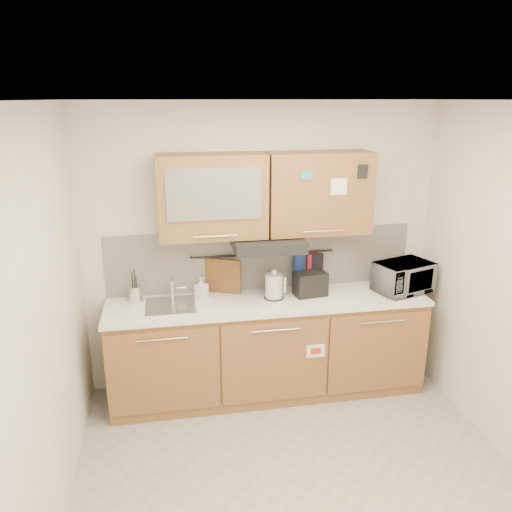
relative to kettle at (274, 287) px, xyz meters
name	(u,v)px	position (x,y,z in m)	size (l,w,h in m)	color
floor	(301,483)	(-0.05, -1.22, -1.03)	(3.20, 3.20, 0.00)	#9E9993
ceiling	(314,100)	(-0.05, -1.22, 1.57)	(3.20, 3.20, 0.00)	white
wall_back	(262,248)	(-0.05, 0.28, 0.27)	(3.20, 3.20, 0.00)	silver
wall_left	(39,336)	(-1.65, -1.22, 0.27)	(3.00, 3.00, 0.00)	silver
base_cabinet	(268,352)	(-0.05, -0.02, -0.62)	(2.80, 0.64, 0.88)	brown
countertop	(269,302)	(-0.05, -0.03, -0.13)	(2.82, 0.62, 0.04)	white
backsplash	(262,259)	(-0.05, 0.27, 0.17)	(2.80, 0.02, 0.56)	silver
upper_cabinets	(266,195)	(-0.06, 0.11, 0.80)	(1.82, 0.37, 0.70)	brown
range_hood	(268,243)	(-0.05, 0.03, 0.39)	(0.60, 0.46, 0.10)	black
sink	(171,305)	(-0.90, -0.01, -0.10)	(0.42, 0.40, 0.26)	silver
utensil_rail	(263,254)	(-0.05, 0.23, 0.23)	(0.02, 0.02, 1.30)	black
utensil_crock	(135,294)	(-1.20, 0.13, -0.03)	(0.14, 0.14, 0.29)	silver
kettle	(274,287)	(0.00, 0.00, 0.00)	(0.19, 0.17, 0.27)	silver
toaster	(310,284)	(0.34, 0.01, 0.00)	(0.30, 0.21, 0.21)	black
microwave	(403,277)	(1.20, -0.04, 0.03)	(0.50, 0.34, 0.27)	#999999
soap_bottle	(201,288)	(-0.63, 0.10, -0.01)	(0.09, 0.09, 0.20)	#999999
cutting_board	(221,283)	(-0.45, 0.22, -0.02)	(0.37, 0.03, 0.46)	brown
oven_mitt	(299,264)	(0.28, 0.22, 0.12)	(0.11, 0.03, 0.18)	navy
dark_pouch	(316,264)	(0.45, 0.22, 0.11)	(0.13, 0.04, 0.20)	black
pot_holder	(314,262)	(0.43, 0.22, 0.13)	(0.13, 0.02, 0.16)	#A8162A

